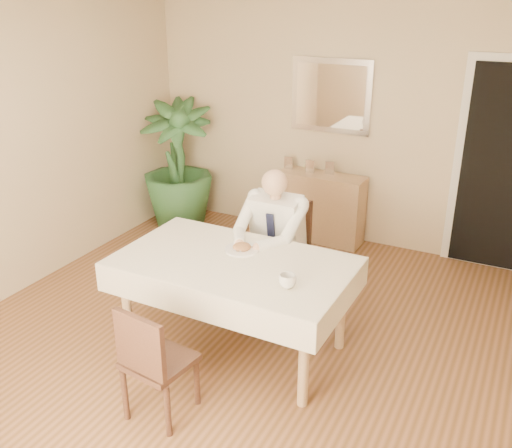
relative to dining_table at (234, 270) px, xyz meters
The scene contains 17 objects.
room 0.64m from the dining_table, 60.12° to the right, with size 5.00×5.02×2.60m.
doorway 2.88m from the dining_table, 55.99° to the left, with size 0.96×0.07×2.10m.
mirror 2.54m from the dining_table, 93.95° to the left, with size 0.86×0.04×0.76m.
dining_table is the anchor object (origin of this frame).
chair_far 0.90m from the dining_table, 90.00° to the left, with size 0.48×0.48×0.92m.
chair_near 0.94m from the dining_table, 94.63° to the right, with size 0.43×0.43×0.82m.
seated_man 0.59m from the dining_table, 90.00° to the left, with size 0.48×0.72×1.24m.
plate 0.20m from the dining_table, 97.56° to the left, with size 0.26×0.26×0.02m, color white.
food 0.21m from the dining_table, 97.56° to the left, with size 0.14×0.14×0.06m, color brown.
knife 0.16m from the dining_table, 81.31° to the left, with size 0.01×0.01×0.13m, color silver.
fork 0.17m from the dining_table, 119.25° to the left, with size 0.01×0.01×0.13m, color silver.
coffee_mug 0.56m from the dining_table, 20.24° to the right, with size 0.12×0.12×0.09m, color white.
sideboard 2.26m from the dining_table, 94.22° to the left, with size 0.93×0.32×0.75m, color tan.
photo_frame_left 2.33m from the dining_table, 104.05° to the left, with size 0.10×0.02×0.14m, color silver.
photo_frame_center 2.26m from the dining_table, 97.81° to the left, with size 0.10×0.02×0.14m, color silver.
photo_frame_right 2.28m from the dining_table, 92.44° to the left, with size 0.10×0.02×0.14m, color silver.
potted_palm 2.66m from the dining_table, 133.10° to the left, with size 0.81×0.81×1.44m, color #29572B.
Camera 1 is at (1.78, -3.15, 2.59)m, focal length 40.00 mm.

